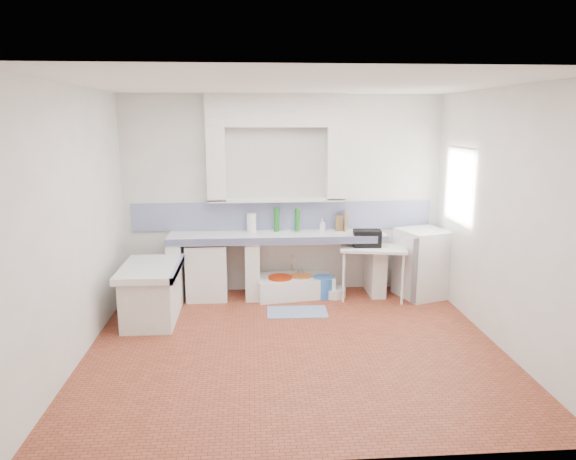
{
  "coord_description": "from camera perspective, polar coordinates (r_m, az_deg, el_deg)",
  "views": [
    {
      "loc": [
        -0.45,
        -5.38,
        2.46
      ],
      "look_at": [
        0.0,
        1.0,
        1.1
      ],
      "focal_mm": 32.64,
      "sensor_mm": 36.0,
      "label": 1
    }
  ],
  "objects": [
    {
      "name": "wall_back",
      "position": [
        7.47,
        -0.55,
        3.85
      ],
      "size": [
        4.5,
        0.0,
        4.5
      ],
      "primitive_type": "plane",
      "rotation": [
        1.57,
        0.0,
        0.0
      ],
      "color": "white",
      "rests_on": "ground"
    },
    {
      "name": "water_bottle_a",
      "position": [
        7.58,
        0.06,
        -5.81
      ],
      "size": [
        0.08,
        0.08,
        0.28
      ],
      "primitive_type": "cylinder",
      "rotation": [
        0.0,
        0.0,
        -0.01
      ],
      "color": "silver",
      "rests_on": "ground"
    },
    {
      "name": "wall_left",
      "position": [
        5.77,
        -22.13,
        0.52
      ],
      "size": [
        0.0,
        4.5,
        4.5
      ],
      "primitive_type": "plane",
      "rotation": [
        1.57,
        0.0,
        1.57
      ],
      "color": "white",
      "rests_on": "ground"
    },
    {
      "name": "stove",
      "position": [
        7.39,
        -8.79,
        -4.37
      ],
      "size": [
        0.56,
        0.54,
        0.79
      ],
      "primitive_type": "cube",
      "rotation": [
        0.0,
        0.0,
        0.01
      ],
      "color": "white",
      "rests_on": "ground"
    },
    {
      "name": "sink",
      "position": [
        7.47,
        0.6,
        -6.18
      ],
      "size": [
        1.15,
        0.75,
        0.26
      ],
      "primitive_type": "cube",
      "rotation": [
        0.0,
        0.0,
        0.17
      ],
      "color": "white",
      "rests_on": "ground"
    },
    {
      "name": "counter_lip",
      "position": [
        6.99,
        -1.06,
        -1.22
      ],
      "size": [
        3.0,
        0.04,
        0.1
      ],
      "primitive_type": "cube",
      "color": "navy",
      "rests_on": "ground"
    },
    {
      "name": "paper_towel",
      "position": [
        7.37,
        -3.99,
        0.81
      ],
      "size": [
        0.15,
        0.15,
        0.27
      ],
      "primitive_type": "cylinder",
      "rotation": [
        0.0,
        0.0,
        -0.13
      ],
      "color": "white",
      "rests_on": "counter_slab"
    },
    {
      "name": "fridge",
      "position": [
        7.6,
        14.46,
        -3.51
      ],
      "size": [
        0.78,
        0.78,
        0.95
      ],
      "primitive_type": "cube",
      "rotation": [
        0.0,
        0.0,
        0.32
      ],
      "color": "white",
      "rests_on": "ground"
    },
    {
      "name": "peninsula_base",
      "position": [
        6.75,
        -14.59,
        -6.96
      ],
      "size": [
        0.6,
        1.0,
        0.62
      ],
      "primitive_type": "cube",
      "color": "white",
      "rests_on": "ground"
    },
    {
      "name": "soap_bottle",
      "position": [
        7.45,
        3.77,
        0.56
      ],
      "size": [
        0.09,
        0.09,
        0.17
      ],
      "primitive_type": "imported",
      "rotation": [
        0.0,
        0.0,
        -0.13
      ],
      "color": "white",
      "rests_on": "counter_slab"
    },
    {
      "name": "wall_front",
      "position": [
        3.57,
        3.44,
        -5.3
      ],
      "size": [
        4.5,
        0.0,
        4.5
      ],
      "primitive_type": "plane",
      "rotation": [
        -1.57,
        0.0,
        0.0
      ],
      "color": "white",
      "rests_on": "ground"
    },
    {
      "name": "water_bottle_b",
      "position": [
        7.62,
        1.34,
        -5.58
      ],
      "size": [
        0.1,
        0.1,
        0.32
      ],
      "primitive_type": "cylinder",
      "rotation": [
        0.0,
        0.0,
        -0.16
      ],
      "color": "silver",
      "rests_on": "ground"
    },
    {
      "name": "ceiling",
      "position": [
        5.41,
        0.78,
        15.61
      ],
      "size": [
        4.5,
        4.5,
        0.0
      ],
      "primitive_type": "plane",
      "rotation": [
        3.14,
        0.0,
        0.0
      ],
      "color": "white",
      "rests_on": "ground"
    },
    {
      "name": "bucket_red",
      "position": [
        7.35,
        -0.86,
        -6.27
      ],
      "size": [
        0.35,
        0.35,
        0.31
      ],
      "primitive_type": "cylinder",
      "rotation": [
        0.0,
        0.0,
        -0.06
      ],
      "color": "#B42404",
      "rests_on": "ground"
    },
    {
      "name": "backsplash",
      "position": [
        7.5,
        -0.53,
        1.56
      ],
      "size": [
        4.27,
        0.03,
        0.4
      ],
      "primitive_type": "cube",
      "color": "navy",
      "rests_on": "ground"
    },
    {
      "name": "cutting_board",
      "position": [
        7.49,
        6.35,
        1.02
      ],
      "size": [
        0.08,
        0.2,
        0.29
      ],
      "primitive_type": "cube",
      "rotation": [
        0.0,
        0.0,
        -0.32
      ],
      "color": "brown",
      "rests_on": "counter_slab"
    },
    {
      "name": "rug",
      "position": [
        6.87,
        1.0,
        -8.92
      ],
      "size": [
        0.78,
        0.46,
        0.01
      ],
      "primitive_type": "cube",
      "rotation": [
        0.0,
        0.0,
        -0.02
      ],
      "color": "#2F498D",
      "rests_on": "ground"
    },
    {
      "name": "peninsula_top",
      "position": [
        6.65,
        -14.75,
        -4.11
      ],
      "size": [
        0.7,
        1.1,
        0.08
      ],
      "primitive_type": "cube",
      "color": "white",
      "rests_on": "ground"
    },
    {
      "name": "counter_pier_right",
      "position": [
        7.58,
        9.5,
        -3.86
      ],
      "size": [
        0.2,
        0.55,
        0.82
      ],
      "primitive_type": "cube",
      "color": "white",
      "rests_on": "ground"
    },
    {
      "name": "wall_right",
      "position": [
        6.11,
        22.26,
        1.12
      ],
      "size": [
        0.0,
        4.5,
        4.5
      ],
      "primitive_type": "plane",
      "rotation": [
        1.57,
        0.0,
        -1.57
      ],
      "color": "white",
      "rests_on": "ground"
    },
    {
      "name": "green_bottle_b",
      "position": [
        7.39,
        1.02,
        1.09
      ],
      "size": [
        0.09,
        0.09,
        0.32
      ],
      "primitive_type": "cylinder",
      "rotation": [
        0.0,
        0.0,
        -0.33
      ],
      "color": "#1C6A20",
      "rests_on": "counter_slab"
    },
    {
      "name": "floor",
      "position": [
        5.93,
        0.7,
        -12.5
      ],
      "size": [
        4.5,
        4.5,
        0.0
      ],
      "primitive_type": "plane",
      "color": "#98432C",
      "rests_on": "ground"
    },
    {
      "name": "counter_pier_mid",
      "position": [
        7.37,
        -3.89,
        -4.17
      ],
      "size": [
        0.2,
        0.55,
        0.82
      ],
      "primitive_type": "cube",
      "color": "white",
      "rests_on": "ground"
    },
    {
      "name": "knife_block",
      "position": [
        7.48,
        5.6,
        0.75
      ],
      "size": [
        0.12,
        0.1,
        0.22
      ],
      "primitive_type": "cube",
      "rotation": [
        0.0,
        0.0,
        -0.09
      ],
      "color": "brown",
      "rests_on": "counter_slab"
    },
    {
      "name": "alcove_mass",
      "position": [
        7.26,
        -1.31,
        12.91
      ],
      "size": [
        1.9,
        0.25,
        0.45
      ],
      "primitive_type": "cube",
      "color": "white",
      "rests_on": "ground"
    },
    {
      "name": "counter_slab",
      "position": [
        7.27,
        -1.18,
        -0.72
      ],
      "size": [
        3.0,
        0.6,
        0.08
      ],
      "primitive_type": "cube",
      "color": "white",
      "rests_on": "ground"
    },
    {
      "name": "green_bottle_a",
      "position": [
        7.37,
        -1.26,
        1.17
      ],
      "size": [
        0.1,
        0.1,
        0.35
      ],
      "primitive_type": "cylinder",
      "rotation": [
        0.0,
        0.0,
        -0.31
      ],
      "color": "#1C6A20",
      "rests_on": "counter_slab"
    },
    {
      "name": "lace_valance",
      "position": [
        7.14,
        18.62,
        7.53
      ],
      "size": [
        0.01,
        0.84,
        0.24
      ],
      "primitive_type": "cube",
      "color": "white",
      "rests_on": "ground"
    },
    {
      "name": "bucket_blue",
      "position": [
        7.42,
        3.88,
        -6.18
      ],
      "size": [
        0.39,
        0.39,
        0.29
      ],
      "primitive_type": "cylinder",
      "rotation": [
        0.0,
        0.0,
        -0.28
      ],
      "color": "blue",
      "rests_on": "ground"
    },
    {
      "name": "bucket_orange",
      "position": [
        7.45,
        1.41,
        -6.06
      ],
      "size": [
        0.33,
        0.33,
        0.3
      ],
      "primitive_type": "cylinder",
      "rotation": [
        0.0,
        0.0,
        0.02
      ],
      "color": "orange",
      "rests_on": "ground"
    },
    {
      "name": "black_bag",
      "position": [
        7.25,
        8.61,
        -0.9
      ],
      "size": [
        0.39,
        0.24,
        0.23
      ],
      "primitive_type": "cube",
      "rotation": [
        0.0,
        0.0,
        -0.07
      ],
      "color": "black",
      "rests_on": "side_table"
    },
    {
      "name": "side_table",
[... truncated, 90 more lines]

